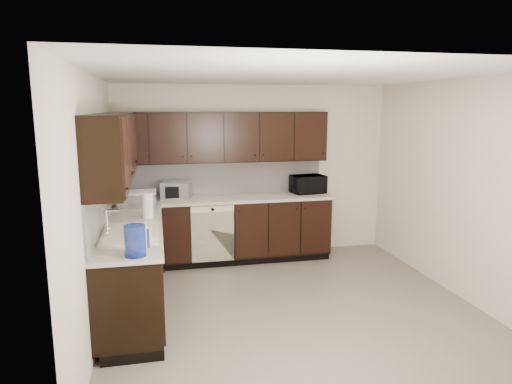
# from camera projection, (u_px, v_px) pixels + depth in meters

# --- Properties ---
(floor) EXTENTS (4.00, 4.00, 0.00)m
(floor) POSITION_uv_depth(u_px,v_px,m) (292.00, 307.00, 5.04)
(floor) COLOR gray
(floor) RESTS_ON ground
(ceiling) EXTENTS (4.00, 4.00, 0.00)m
(ceiling) POSITION_uv_depth(u_px,v_px,m) (296.00, 75.00, 4.59)
(ceiling) COLOR white
(ceiling) RESTS_ON wall_back
(wall_back) EXTENTS (4.00, 0.02, 2.50)m
(wall_back) POSITION_uv_depth(u_px,v_px,m) (254.00, 171.00, 6.74)
(wall_back) COLOR beige
(wall_back) RESTS_ON floor
(wall_left) EXTENTS (0.02, 4.00, 2.50)m
(wall_left) POSITION_uv_depth(u_px,v_px,m) (95.00, 205.00, 4.40)
(wall_left) COLOR beige
(wall_left) RESTS_ON floor
(wall_right) EXTENTS (0.02, 4.00, 2.50)m
(wall_right) POSITION_uv_depth(u_px,v_px,m) (461.00, 190.00, 5.23)
(wall_right) COLOR beige
(wall_right) RESTS_ON floor
(wall_front) EXTENTS (4.00, 0.02, 2.50)m
(wall_front) POSITION_uv_depth(u_px,v_px,m) (386.00, 256.00, 2.89)
(wall_front) COLOR beige
(wall_front) RESTS_ON floor
(lower_cabinets) EXTENTS (3.00, 2.80, 0.90)m
(lower_cabinets) POSITION_uv_depth(u_px,v_px,m) (192.00, 248.00, 5.82)
(lower_cabinets) COLOR black
(lower_cabinets) RESTS_ON floor
(countertop) EXTENTS (3.03, 2.83, 0.04)m
(countertop) POSITION_uv_depth(u_px,v_px,m) (191.00, 209.00, 5.73)
(countertop) COLOR #BEB5A6
(countertop) RESTS_ON lower_cabinets
(backsplash) EXTENTS (3.00, 2.80, 0.48)m
(backsplash) POSITION_uv_depth(u_px,v_px,m) (172.00, 187.00, 5.84)
(backsplash) COLOR beige
(backsplash) RESTS_ON countertop
(upper_cabinets) EXTENTS (3.00, 2.80, 0.70)m
(upper_cabinets) POSITION_uv_depth(u_px,v_px,m) (181.00, 141.00, 5.64)
(upper_cabinets) COLOR black
(upper_cabinets) RESTS_ON wall_back
(dishwasher) EXTENTS (0.58, 0.04, 0.78)m
(dishwasher) POSITION_uv_depth(u_px,v_px,m) (213.00, 230.00, 6.15)
(dishwasher) COLOR beige
(dishwasher) RESTS_ON lower_cabinets
(sink) EXTENTS (0.54, 0.82, 0.42)m
(sink) POSITION_uv_depth(u_px,v_px,m) (131.00, 240.00, 4.52)
(sink) COLOR beige
(sink) RESTS_ON countertop
(microwave) EXTENTS (0.52, 0.39, 0.26)m
(microwave) POSITION_uv_depth(u_px,v_px,m) (308.00, 184.00, 6.68)
(microwave) COLOR black
(microwave) RESTS_ON countertop
(soap_bottle_a) EXTENTS (0.10, 0.11, 0.18)m
(soap_bottle_a) POSITION_uv_depth(u_px,v_px,m) (146.00, 231.00, 4.29)
(soap_bottle_a) COLOR gray
(soap_bottle_a) RESTS_ON countertop
(soap_bottle_b) EXTENTS (0.11, 0.11, 0.23)m
(soap_bottle_b) POSITION_uv_depth(u_px,v_px,m) (123.00, 199.00, 5.71)
(soap_bottle_b) COLOR gray
(soap_bottle_b) RESTS_ON countertop
(toaster_oven) EXTENTS (0.44, 0.37, 0.24)m
(toaster_oven) POSITION_uv_depth(u_px,v_px,m) (176.00, 191.00, 6.24)
(toaster_oven) COLOR silver
(toaster_oven) RESTS_ON countertop
(storage_bin) EXTENTS (0.47, 0.36, 0.18)m
(storage_bin) POSITION_uv_depth(u_px,v_px,m) (137.00, 199.00, 5.80)
(storage_bin) COLOR white
(storage_bin) RESTS_ON countertop
(blue_pitcher) EXTENTS (0.23, 0.23, 0.27)m
(blue_pitcher) POSITION_uv_depth(u_px,v_px,m) (135.00, 241.00, 3.84)
(blue_pitcher) COLOR navy
(blue_pitcher) RESTS_ON countertop
(teal_tumbler) EXTENTS (0.11, 0.11, 0.18)m
(teal_tumbler) POSITION_uv_depth(u_px,v_px,m) (152.00, 200.00, 5.77)
(teal_tumbler) COLOR #0D9394
(teal_tumbler) RESTS_ON countertop
(paper_towel_roll) EXTENTS (0.15, 0.15, 0.28)m
(paper_towel_roll) POSITION_uv_depth(u_px,v_px,m) (147.00, 206.00, 5.17)
(paper_towel_roll) COLOR white
(paper_towel_roll) RESTS_ON countertop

